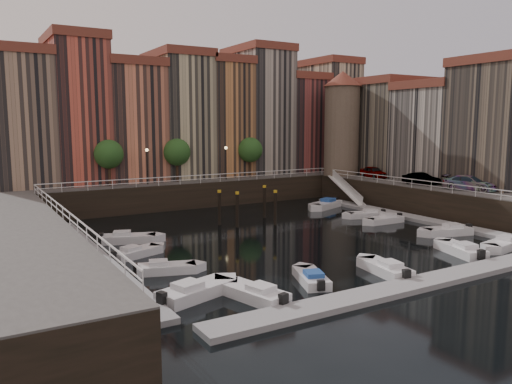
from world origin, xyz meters
TOP-DOWN VIEW (x-y plane):
  - ground at (0.00, 0.00)m, footprint 200.00×200.00m
  - quay_far at (0.00, 26.00)m, footprint 80.00×20.00m
  - quay_right at (28.00, -2.00)m, footprint 20.00×36.00m
  - dock_left at (-16.20, -1.00)m, footprint 2.00×28.00m
  - dock_right at (16.20, -1.00)m, footprint 2.00×28.00m
  - dock_near at (0.00, -17.00)m, footprint 30.00×2.00m
  - mountains at (1.72, 110.00)m, footprint 145.00×100.00m
  - far_terrace at (3.31, 23.50)m, footprint 48.70×10.30m
  - right_terrace at (26.50, 3.80)m, footprint 9.30×24.30m
  - corner_tower at (20.00, 14.50)m, footprint 5.20×5.20m
  - promenade_trees at (-1.33, 18.20)m, footprint 21.20×3.20m
  - street_lamps at (-1.00, 17.20)m, footprint 10.36×0.36m
  - railings at (0.00, 4.88)m, footprint 36.08×34.04m
  - gangway at (17.10, 10.00)m, footprint 2.78×8.32m
  - mooring_pilings at (0.41, 5.20)m, footprint 6.20×4.23m
  - boat_left_0 at (-13.06, -11.87)m, footprint 5.14×3.18m
  - boat_left_1 at (-12.81, -6.37)m, footprint 4.23×2.64m
  - boat_left_2 at (-13.24, -1.31)m, footprint 4.21×2.72m
  - boat_left_3 at (-12.43, 3.44)m, footprint 4.70×3.16m
  - boat_right_0 at (12.88, -13.98)m, footprint 4.71×2.34m
  - boat_right_1 at (13.22, -8.37)m, footprint 4.83×2.82m
  - boat_right_2 at (12.34, -1.46)m, footprint 4.36×1.69m
  - boat_right_3 at (12.78, 1.64)m, footprint 4.31×2.58m
  - boat_right_4 at (12.91, 8.69)m, footprint 5.20×3.52m
  - boat_near_0 at (-10.23, -13.86)m, footprint 2.74×4.79m
  - boat_near_1 at (-5.65, -13.12)m, footprint 2.76×4.21m
  - boat_near_2 at (-0.20, -14.05)m, footprint 2.29×4.66m
  - boat_near_3 at (8.40, -13.41)m, footprint 2.87×4.83m
  - car_a at (20.95, 9.28)m, footprint 2.52×4.56m
  - car_b at (20.35, 1.05)m, footprint 2.21×4.36m
  - car_c at (20.90, -4.71)m, footprint 3.70×5.67m

SIDE VIEW (x-z plane):
  - ground at x=0.00m, z-range 0.00..0.00m
  - dock_left at x=-16.20m, z-range 0.00..0.35m
  - dock_right at x=16.20m, z-range 0.00..0.35m
  - dock_near at x=0.00m, z-range 0.00..0.35m
  - boat_left_2 at x=-13.24m, z-range -0.15..0.79m
  - boat_left_1 at x=-12.81m, z-range -0.15..0.79m
  - boat_near_1 at x=-5.65m, z-range -0.15..0.79m
  - boat_right_3 at x=12.78m, z-range -0.16..0.81m
  - boat_right_2 at x=12.34m, z-range -0.16..0.83m
  - boat_near_2 at x=-0.20m, z-range -0.17..0.88m
  - boat_right_0 at x=12.88m, z-range -0.17..0.89m
  - boat_left_3 at x=-12.43m, z-range -0.17..0.89m
  - boat_near_0 at x=-10.23m, z-range -0.17..0.90m
  - boat_right_1 at x=13.22m, z-range -0.18..0.90m
  - boat_near_3 at x=8.40m, z-range -0.18..0.91m
  - boat_left_0 at x=-13.06m, z-range -0.19..0.97m
  - boat_right_4 at x=12.91m, z-range -0.19..0.98m
  - quay_far at x=0.00m, z-range 0.00..3.00m
  - quay_right at x=28.00m, z-range 0.00..3.00m
  - mooring_pilings at x=0.41m, z-range -0.24..3.54m
  - gangway at x=17.10m, z-range 0.05..3.78m
  - car_b at x=20.35m, z-range 3.00..4.37m
  - car_a at x=20.95m, z-range 3.00..4.47m
  - car_c at x=20.90m, z-range 3.00..4.53m
  - railings at x=0.00m, z-range 3.53..4.05m
  - street_lamps at x=-1.00m, z-range 3.81..7.99m
  - promenade_trees at x=-1.33m, z-range 3.98..9.18m
  - mountains at x=1.72m, z-range -1.08..16.92m
  - right_terrace at x=26.50m, z-range 2.56..16.56m
  - corner_tower at x=20.00m, z-range 3.29..17.09m
  - far_terrace at x=3.31m, z-range 2.20..19.70m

